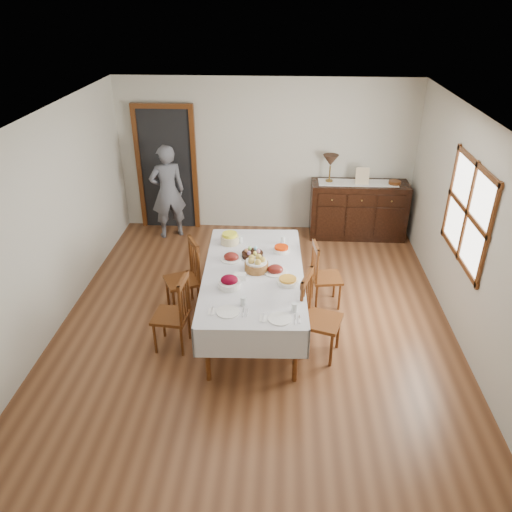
# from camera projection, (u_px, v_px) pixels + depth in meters

# --- Properties ---
(ground) EXTENTS (6.00, 6.00, 0.00)m
(ground) POSITION_uv_depth(u_px,v_px,m) (256.00, 324.00, 6.42)
(ground) COLOR brown
(room_shell) EXTENTS (5.02, 6.02, 2.65)m
(room_shell) POSITION_uv_depth(u_px,v_px,m) (246.00, 193.00, 6.02)
(room_shell) COLOR silver
(room_shell) RESTS_ON ground
(dining_table) EXTENTS (1.29, 2.40, 0.81)m
(dining_table) POSITION_uv_depth(u_px,v_px,m) (253.00, 278.00, 6.06)
(dining_table) COLOR silver
(dining_table) RESTS_ON ground
(chair_left_near) EXTENTS (0.44, 0.44, 0.96)m
(chair_left_near) POSITION_uv_depth(u_px,v_px,m) (175.00, 313.00, 5.81)
(chair_left_near) COLOR #552A10
(chair_left_near) RESTS_ON ground
(chair_left_far) EXTENTS (0.55, 0.55, 0.99)m
(chair_left_far) POSITION_uv_depth(u_px,v_px,m) (185.00, 276.00, 6.51)
(chair_left_far) COLOR #552A10
(chair_left_far) RESTS_ON ground
(chair_right_near) EXTENTS (0.54, 0.54, 1.04)m
(chair_right_near) POSITION_uv_depth(u_px,v_px,m) (317.00, 315.00, 5.69)
(chair_right_near) COLOR #552A10
(chair_right_near) RESTS_ON ground
(chair_right_far) EXTENTS (0.43, 0.43, 0.92)m
(chair_right_far) POSITION_uv_depth(u_px,v_px,m) (323.00, 274.00, 6.62)
(chair_right_far) COLOR #552A10
(chair_right_far) RESTS_ON ground
(sideboard) EXTENTS (1.61, 0.58, 0.96)m
(sideboard) POSITION_uv_depth(u_px,v_px,m) (358.00, 210.00, 8.50)
(sideboard) COLOR black
(sideboard) RESTS_ON ground
(person) EXTENTS (0.63, 0.54, 1.72)m
(person) POSITION_uv_depth(u_px,v_px,m) (167.00, 189.00, 8.33)
(person) COLOR slate
(person) RESTS_ON ground
(bread_basket) EXTENTS (0.29, 0.29, 0.19)m
(bread_basket) POSITION_uv_depth(u_px,v_px,m) (256.00, 265.00, 6.00)
(bread_basket) COLOR brown
(bread_basket) RESTS_ON dining_table
(egg_basket) EXTENTS (0.27, 0.27, 0.11)m
(egg_basket) POSITION_uv_depth(u_px,v_px,m) (252.00, 254.00, 6.33)
(egg_basket) COLOR black
(egg_basket) RESTS_ON dining_table
(ham_platter_a) EXTENTS (0.28, 0.28, 0.11)m
(ham_platter_a) POSITION_uv_depth(u_px,v_px,m) (231.00, 257.00, 6.26)
(ham_platter_a) COLOR white
(ham_platter_a) RESTS_ON dining_table
(ham_platter_b) EXTENTS (0.29, 0.29, 0.11)m
(ham_platter_b) POSITION_uv_depth(u_px,v_px,m) (275.00, 270.00, 5.98)
(ham_platter_b) COLOR white
(ham_platter_b) RESTS_ON dining_table
(beet_bowl) EXTENTS (0.26, 0.26, 0.15)m
(beet_bowl) POSITION_uv_depth(u_px,v_px,m) (229.00, 282.00, 5.67)
(beet_bowl) COLOR white
(beet_bowl) RESTS_ON dining_table
(carrot_bowl) EXTENTS (0.20, 0.20, 0.08)m
(carrot_bowl) POSITION_uv_depth(u_px,v_px,m) (281.00, 249.00, 6.43)
(carrot_bowl) COLOR white
(carrot_bowl) RESTS_ON dining_table
(pineapple_bowl) EXTENTS (0.25, 0.25, 0.15)m
(pineapple_bowl) POSITION_uv_depth(u_px,v_px,m) (230.00, 239.00, 6.64)
(pineapple_bowl) COLOR beige
(pineapple_bowl) RESTS_ON dining_table
(casserole_dish) EXTENTS (0.25, 0.25, 0.07)m
(casserole_dish) POSITION_uv_depth(u_px,v_px,m) (288.00, 281.00, 5.75)
(casserole_dish) COLOR white
(casserole_dish) RESTS_ON dining_table
(butter_dish) EXTENTS (0.14, 0.10, 0.07)m
(butter_dish) POSITION_uv_depth(u_px,v_px,m) (240.00, 276.00, 5.84)
(butter_dish) COLOR white
(butter_dish) RESTS_ON dining_table
(setting_left) EXTENTS (0.42, 0.31, 0.10)m
(setting_left) POSITION_uv_depth(u_px,v_px,m) (233.00, 308.00, 5.29)
(setting_left) COLOR white
(setting_left) RESTS_ON dining_table
(setting_right) EXTENTS (0.42, 0.31, 0.10)m
(setting_right) POSITION_uv_depth(u_px,v_px,m) (284.00, 315.00, 5.18)
(setting_right) COLOR white
(setting_right) RESTS_ON dining_table
(glass_far_a) EXTENTS (0.06, 0.06, 0.09)m
(glass_far_a) POSITION_uv_depth(u_px,v_px,m) (240.00, 239.00, 6.67)
(glass_far_a) COLOR white
(glass_far_a) RESTS_ON dining_table
(glass_far_b) EXTENTS (0.06, 0.06, 0.11)m
(glass_far_b) POSITION_uv_depth(u_px,v_px,m) (283.00, 240.00, 6.63)
(glass_far_b) COLOR white
(glass_far_b) RESTS_ON dining_table
(runner) EXTENTS (1.30, 0.35, 0.01)m
(runner) POSITION_uv_depth(u_px,v_px,m) (358.00, 183.00, 8.27)
(runner) COLOR white
(runner) RESTS_ON sideboard
(table_lamp) EXTENTS (0.26, 0.26, 0.46)m
(table_lamp) POSITION_uv_depth(u_px,v_px,m) (331.00, 161.00, 8.16)
(table_lamp) COLOR brown
(table_lamp) RESTS_ON sideboard
(picture_frame) EXTENTS (0.22, 0.08, 0.28)m
(picture_frame) POSITION_uv_depth(u_px,v_px,m) (362.00, 176.00, 8.16)
(picture_frame) COLOR beige
(picture_frame) RESTS_ON sideboard
(deco_bowl) EXTENTS (0.20, 0.20, 0.06)m
(deco_bowl) POSITION_uv_depth(u_px,v_px,m) (395.00, 183.00, 8.20)
(deco_bowl) COLOR #552A10
(deco_bowl) RESTS_ON sideboard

